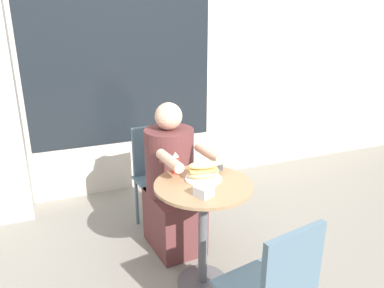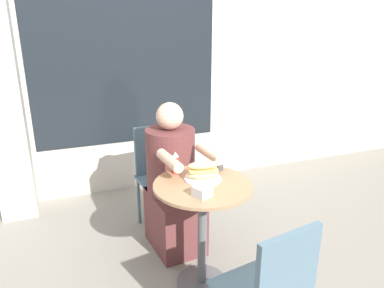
% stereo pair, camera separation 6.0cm
% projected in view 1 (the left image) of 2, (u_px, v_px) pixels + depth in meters
% --- Properties ---
extents(ground_plane, '(8.00, 8.00, 0.00)m').
position_uv_depth(ground_plane, '(202.00, 282.00, 2.57)').
color(ground_plane, gray).
extents(storefront_wall, '(8.00, 0.09, 2.80)m').
position_uv_depth(storefront_wall, '(133.00, 51.00, 3.58)').
color(storefront_wall, beige).
rests_on(storefront_wall, ground_plane).
extents(cafe_table, '(0.62, 0.62, 0.75)m').
position_uv_depth(cafe_table, '(203.00, 213.00, 2.39)').
color(cafe_table, '#997551').
rests_on(cafe_table, ground_plane).
extents(diner_chair, '(0.42, 0.42, 0.87)m').
position_uv_depth(diner_chair, '(157.00, 168.00, 3.12)').
color(diner_chair, slate).
rests_on(diner_chair, ground_plane).
extents(seated_diner, '(0.42, 0.67, 1.15)m').
position_uv_depth(seated_diner, '(172.00, 188.00, 2.83)').
color(seated_diner, brown).
rests_on(seated_diner, ground_plane).
extents(empty_chair_across, '(0.44, 0.44, 0.87)m').
position_uv_depth(empty_chair_across, '(277.00, 287.00, 1.77)').
color(empty_chair_across, slate).
rests_on(empty_chair_across, ground_plane).
extents(sandwich_on_plate, '(0.24, 0.24, 0.12)m').
position_uv_depth(sandwich_on_plate, '(203.00, 172.00, 2.37)').
color(sandwich_on_plate, white).
rests_on(sandwich_on_plate, cafe_table).
extents(drink_cup, '(0.07, 0.07, 0.11)m').
position_uv_depth(drink_cup, '(218.00, 162.00, 2.52)').
color(drink_cup, '#424247').
rests_on(drink_cup, cafe_table).
extents(napkin_box, '(0.12, 0.12, 0.06)m').
position_uv_depth(napkin_box, '(204.00, 191.00, 2.15)').
color(napkin_box, silver).
rests_on(napkin_box, cafe_table).
extents(condiment_bottle, '(0.05, 0.05, 0.15)m').
position_uv_depth(condiment_bottle, '(176.00, 163.00, 2.45)').
color(condiment_bottle, red).
rests_on(condiment_bottle, cafe_table).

